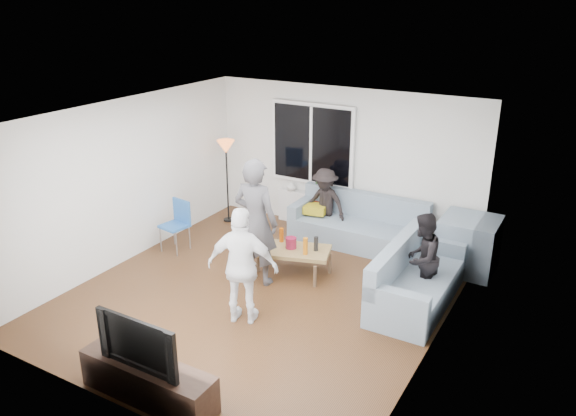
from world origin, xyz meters
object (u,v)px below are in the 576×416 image
Objects in this scene: floor_lamp at (227,182)px; spectator_back at (325,203)px; spectator_right at (422,258)px; tv_console at (148,381)px; coffee_table at (294,261)px; player_right at (243,266)px; sofa_back_section at (358,222)px; player_left at (256,222)px; sofa_right_section at (418,275)px; television at (144,340)px; side_chair at (174,227)px.

spectator_back is (1.91, 0.23, -0.15)m from floor_lamp.
spectator_right reaches higher than tv_console.
coffee_table is at bearing -77.79° from spectator_right.
floor_lamp is 3.56m from player_right.
coffee_table is at bearing -106.61° from sofa_back_section.
player_left is 2.41m from spectator_right.
sofa_right_section reaches higher than tv_console.
sofa_back_section is 1.44× the size of tv_console.
player_right is 1.54× the size of television.
sofa_back_section is 2.09× the size of coffee_table.
floor_lamp reaches higher than television.
floor_lamp reaches higher than spectator_back.
player_right is 1.22× the size of spectator_right.
player_left is 1.20× the size of tv_console.
spectator_back is (0.14, 1.99, -0.33)m from player_left.
floor_lamp is at bearing 115.89° from television.
coffee_table is 3.36m from television.
player_left is at bearing 98.89° from television.
floor_lamp is at bearing -46.22° from player_left.
spectator_right is at bearing 16.02° from side_chair.
tv_console is at bearing 97.36° from player_left.
coffee_table is 0.69× the size of tv_console.
sofa_right_section is at bearing -167.44° from player_left.
spectator_back is at bearing -95.49° from player_left.
sofa_right_section is 4.08m from side_chair.
coffee_table is 0.69× the size of player_right.
side_chair is 0.83× the size of television.
sofa_back_section is at bearing 85.87° from tv_console.
tv_console is at bearing -64.11° from floor_lamp.
side_chair is at bearing -76.27° from spectator_right.
side_chair is 3.76m from tv_console.
spectator_right reaches higher than television.
player_right is 1.79m from television.
side_chair is 0.54× the size of player_right.
sofa_right_section is 2.59m from spectator_back.
coffee_table is 2.00m from spectator_right.
spectator_right is at bearing 0.00° from sofa_right_section.
spectator_right is 1.26× the size of television.
sofa_right_section is at bearing -27.30° from spectator_back.
sofa_right_section is 2.33× the size of side_chair.
television is at bearing -94.13° from sofa_back_section.
floor_lamp is 0.98× the size of player_right.
sofa_right_section is at bearing 2.03° from coffee_table.
spectator_back is (-0.31, 3.01, -0.17)m from player_right.
spectator_right is at bearing -15.04° from floor_lamp.
side_chair is 0.55× the size of floor_lamp.
spectator_right reaches higher than side_chair.
spectator_back is 4.81m from television.
spectator_back is at bearing 6.99° from floor_lamp.
player_left is at bearing -66.26° from spectator_right.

